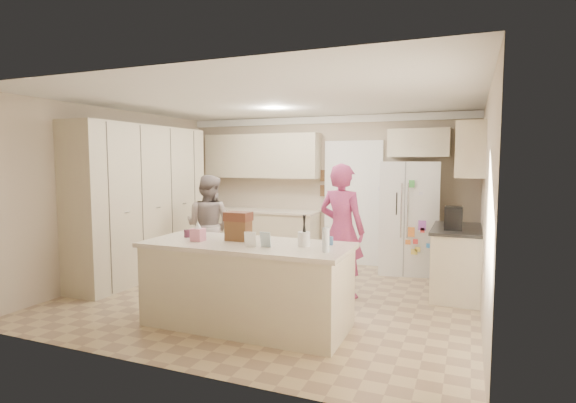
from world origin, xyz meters
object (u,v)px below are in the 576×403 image
at_px(coffee_maker, 454,218).
at_px(teen_girl, 342,231).
at_px(tissue_box, 198,235).
at_px(teen_boy, 209,226).
at_px(refrigerator, 407,217).
at_px(utensil_crock, 304,239).
at_px(island_base, 247,286).
at_px(dollhouse_body, 238,231).

bearing_deg(coffee_maker, teen_girl, -161.61).
xyz_separation_m(coffee_maker, tissue_box, (-2.60, -2.00, -0.07)).
bearing_deg(teen_girl, teen_boy, 5.72).
height_order(refrigerator, coffee_maker, refrigerator).
bearing_deg(utensil_crock, refrigerator, 77.82).
xyz_separation_m(island_base, utensil_crock, (0.65, 0.05, 0.56)).
bearing_deg(island_base, utensil_crock, 4.40).
xyz_separation_m(utensil_crock, tissue_box, (-1.20, -0.15, -0.00)).
xyz_separation_m(dollhouse_body, teen_girl, (0.82, 1.34, -0.15)).
xyz_separation_m(island_base, dollhouse_body, (-0.15, 0.10, 0.60)).
bearing_deg(island_base, coffee_maker, 42.83).
relative_size(utensil_crock, dollhouse_body, 0.58).
height_order(island_base, dollhouse_body, dollhouse_body).
distance_m(tissue_box, dollhouse_body, 0.45).
bearing_deg(island_base, teen_girl, 64.96).
height_order(refrigerator, dollhouse_body, refrigerator).
distance_m(tissue_box, teen_boy, 2.09).
distance_m(refrigerator, teen_boy, 3.20).
height_order(utensil_crock, teen_boy, teen_boy).
distance_m(dollhouse_body, teen_girl, 1.58).
bearing_deg(teen_boy, dollhouse_body, 127.92).
xyz_separation_m(tissue_box, teen_boy, (-1.01, 1.82, -0.20)).
distance_m(refrigerator, utensil_crock, 3.13).
height_order(refrigerator, tissue_box, refrigerator).
xyz_separation_m(coffee_maker, utensil_crock, (-1.40, -1.85, -0.07)).
bearing_deg(utensil_crock, island_base, -175.60).
relative_size(tissue_box, teen_boy, 0.09).
distance_m(coffee_maker, island_base, 2.87).
xyz_separation_m(refrigerator, coffee_maker, (0.74, -1.21, 0.17)).
bearing_deg(coffee_maker, utensil_crock, -127.12).
bearing_deg(island_base, refrigerator, 67.15).
height_order(refrigerator, island_base, refrigerator).
distance_m(utensil_crock, teen_girl, 1.40).
bearing_deg(coffee_maker, island_base, -137.17).
xyz_separation_m(island_base, teen_boy, (-1.56, 1.72, 0.36)).
bearing_deg(dollhouse_body, utensil_crock, -3.58).
bearing_deg(utensil_crock, tissue_box, -172.87).
bearing_deg(tissue_box, coffee_maker, 37.57).
distance_m(refrigerator, island_base, 3.41).
distance_m(coffee_maker, teen_boy, 3.63).
height_order(utensil_crock, tissue_box, utensil_crock).
relative_size(refrigerator, island_base, 0.82).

